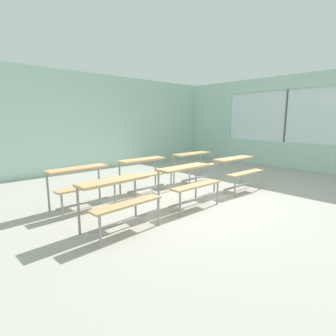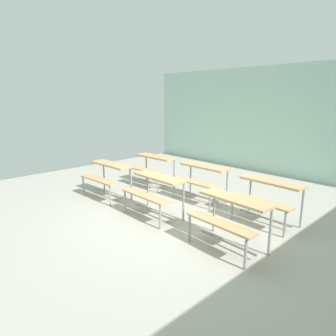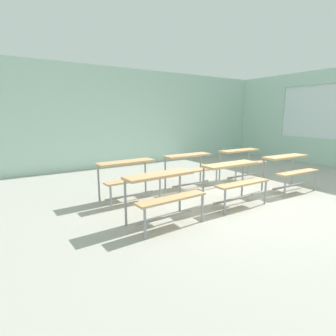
{
  "view_description": "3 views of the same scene",
  "coord_description": "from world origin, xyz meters",
  "px_view_note": "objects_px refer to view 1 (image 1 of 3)",
  "views": [
    {
      "loc": [
        -3.8,
        -3.3,
        1.6
      ],
      "look_at": [
        -0.32,
        0.47,
        0.64
      ],
      "focal_mm": 28.0,
      "sensor_mm": 36.0,
      "label": 1
    },
    {
      "loc": [
        3.58,
        -3.48,
        2.13
      ],
      "look_at": [
        -1.05,
        0.91,
        0.63
      ],
      "focal_mm": 31.95,
      "sensor_mm": 36.0,
      "label": 2
    },
    {
      "loc": [
        -3.8,
        -3.3,
        1.6
      ],
      "look_at": [
        -1.3,
        0.6,
        0.66
      ],
      "focal_mm": 28.0,
      "sensor_mm": 36.0,
      "label": 3
    }
  ],
  "objects_px": {
    "desk_bench_r1c0": "(81,178)",
    "desk_bench_r0c1": "(188,177)",
    "desk_bench_r1c1": "(145,167)",
    "desk_bench_r0c2": "(238,166)",
    "desk_bench_r0c0": "(118,192)",
    "desk_bench_r1c2": "(195,160)"
  },
  "relations": [
    {
      "from": "desk_bench_r1c0",
      "to": "desk_bench_r0c1",
      "type": "bearing_deg",
      "value": -41.73
    },
    {
      "from": "desk_bench_r1c1",
      "to": "desk_bench_r0c1",
      "type": "bearing_deg",
      "value": -90.57
    },
    {
      "from": "desk_bench_r1c1",
      "to": "desk_bench_r1c0",
      "type": "bearing_deg",
      "value": -178.33
    },
    {
      "from": "desk_bench_r0c2",
      "to": "desk_bench_r1c1",
      "type": "xyz_separation_m",
      "value": [
        -1.64,
        1.28,
        0.0
      ]
    },
    {
      "from": "desk_bench_r0c1",
      "to": "desk_bench_r1c0",
      "type": "bearing_deg",
      "value": 141.32
    },
    {
      "from": "desk_bench_r1c0",
      "to": "desk_bench_r0c2",
      "type": "bearing_deg",
      "value": -23.74
    },
    {
      "from": "desk_bench_r0c0",
      "to": "desk_bench_r0c1",
      "type": "xyz_separation_m",
      "value": [
        1.51,
        0.04,
        0.0
      ]
    },
    {
      "from": "desk_bench_r1c0",
      "to": "desk_bench_r1c1",
      "type": "bearing_deg",
      "value": -0.22
    },
    {
      "from": "desk_bench_r0c1",
      "to": "desk_bench_r1c1",
      "type": "xyz_separation_m",
      "value": [
        0.0,
        1.28,
        0.0
      ]
    },
    {
      "from": "desk_bench_r0c0",
      "to": "desk_bench_r1c1",
      "type": "relative_size",
      "value": 1.02
    },
    {
      "from": "desk_bench_r0c2",
      "to": "desk_bench_r0c0",
      "type": "bearing_deg",
      "value": -176.47
    },
    {
      "from": "desk_bench_r0c1",
      "to": "desk_bench_r0c2",
      "type": "distance_m",
      "value": 1.64
    },
    {
      "from": "desk_bench_r0c2",
      "to": "desk_bench_r1c2",
      "type": "height_order",
      "value": "same"
    },
    {
      "from": "desk_bench_r0c1",
      "to": "desk_bench_r1c2",
      "type": "height_order",
      "value": "same"
    },
    {
      "from": "desk_bench_r0c0",
      "to": "desk_bench_r1c1",
      "type": "bearing_deg",
      "value": 38.34
    },
    {
      "from": "desk_bench_r0c1",
      "to": "desk_bench_r1c1",
      "type": "bearing_deg",
      "value": 90.59
    },
    {
      "from": "desk_bench_r0c2",
      "to": "desk_bench_r1c2",
      "type": "relative_size",
      "value": 1.01
    },
    {
      "from": "desk_bench_r0c1",
      "to": "desk_bench_r0c0",
      "type": "bearing_deg",
      "value": -177.89
    },
    {
      "from": "desk_bench_r0c1",
      "to": "desk_bench_r1c2",
      "type": "relative_size",
      "value": 0.99
    },
    {
      "from": "desk_bench_r1c0",
      "to": "desk_bench_r1c1",
      "type": "xyz_separation_m",
      "value": [
        1.5,
        0.06,
        0.0
      ]
    },
    {
      "from": "desk_bench_r1c1",
      "to": "desk_bench_r1c2",
      "type": "relative_size",
      "value": 0.99
    },
    {
      "from": "desk_bench_r0c2",
      "to": "desk_bench_r1c1",
      "type": "bearing_deg",
      "value": 144.87
    }
  ]
}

